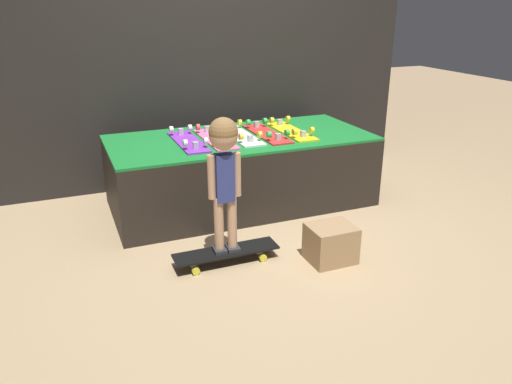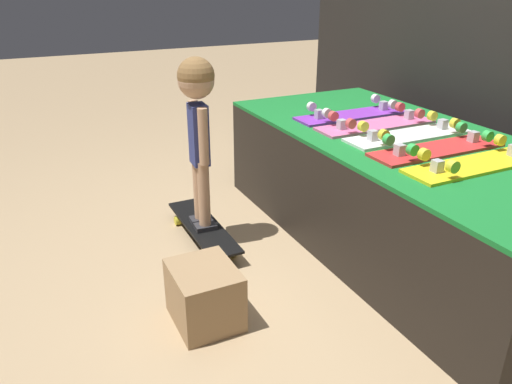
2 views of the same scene
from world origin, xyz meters
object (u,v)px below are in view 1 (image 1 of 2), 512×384
(skateboard_purple_on_rack, at_px, (188,141))
(skateboard_red_on_rack, at_px, (267,133))
(child, at_px, (224,160))
(skateboard_pink_on_rack, at_px, (215,138))
(storage_box, at_px, (331,243))
(skateboard_yellow_on_rack, at_px, (291,130))
(skateboard_on_floor, at_px, (226,253))
(skateboard_white_on_rack, at_px, (240,135))

(skateboard_purple_on_rack, bearing_deg, skateboard_red_on_rack, -0.60)
(skateboard_purple_on_rack, distance_m, child, 0.95)
(skateboard_pink_on_rack, relative_size, storage_box, 2.26)
(skateboard_yellow_on_rack, xyz_separation_m, skateboard_on_floor, (-0.93, -0.94, -0.55))
(child, bearing_deg, storage_box, -16.01)
(child, xyz_separation_m, storage_box, (0.67, -0.24, -0.60))
(skateboard_on_floor, distance_m, storage_box, 0.72)
(skateboard_pink_on_rack, relative_size, child, 0.76)
(skateboard_yellow_on_rack, distance_m, child, 1.33)
(skateboard_pink_on_rack, relative_size, skateboard_on_floor, 0.97)
(skateboard_pink_on_rack, height_order, skateboard_red_on_rack, same)
(skateboard_pink_on_rack, xyz_separation_m, child, (-0.24, -0.94, 0.11))
(skateboard_white_on_rack, xyz_separation_m, skateboard_yellow_on_rack, (0.46, -0.03, 0.00))
(skateboard_pink_on_rack, distance_m, skateboard_yellow_on_rack, 0.69)
(skateboard_on_floor, xyz_separation_m, child, (0.00, 0.00, 0.66))
(skateboard_purple_on_rack, bearing_deg, child, -90.78)
(skateboard_pink_on_rack, xyz_separation_m, skateboard_red_on_rack, (0.46, -0.00, 0.00))
(skateboard_purple_on_rack, height_order, skateboard_yellow_on_rack, same)
(skateboard_pink_on_rack, bearing_deg, storage_box, -70.03)
(child, bearing_deg, skateboard_yellow_on_rack, 48.97)
(skateboard_red_on_rack, distance_m, skateboard_yellow_on_rack, 0.23)
(skateboard_on_floor, xyz_separation_m, storage_box, (0.67, -0.24, 0.05))
(skateboard_purple_on_rack, xyz_separation_m, skateboard_red_on_rack, (0.69, -0.01, 0.00))
(skateboard_yellow_on_rack, height_order, child, child)
(skateboard_white_on_rack, bearing_deg, skateboard_red_on_rack, -6.95)
(skateboard_on_floor, bearing_deg, skateboard_white_on_rack, 64.01)
(skateboard_purple_on_rack, bearing_deg, skateboard_white_on_rack, 2.60)
(skateboard_red_on_rack, distance_m, storage_box, 1.28)
(skateboard_pink_on_rack, bearing_deg, skateboard_on_floor, -104.42)
(skateboard_pink_on_rack, bearing_deg, child, -104.42)
(skateboard_purple_on_rack, height_order, skateboard_on_floor, skateboard_purple_on_rack)
(skateboard_white_on_rack, height_order, skateboard_yellow_on_rack, same)
(skateboard_yellow_on_rack, relative_size, child, 0.76)
(storage_box, bearing_deg, skateboard_purple_on_rack, 119.04)
(skateboard_white_on_rack, bearing_deg, skateboard_pink_on_rack, -173.73)
(child, distance_m, storage_box, 0.93)
(storage_box, bearing_deg, child, 160.35)
(skateboard_purple_on_rack, bearing_deg, skateboard_on_floor, -90.78)
(skateboard_white_on_rack, distance_m, skateboard_red_on_rack, 0.23)
(skateboard_pink_on_rack, distance_m, storage_box, 1.35)
(skateboard_pink_on_rack, relative_size, skateboard_yellow_on_rack, 1.00)
(skateboard_pink_on_rack, xyz_separation_m, storage_box, (0.43, -1.18, -0.49))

